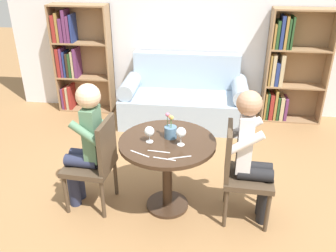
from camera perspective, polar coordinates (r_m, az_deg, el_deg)
ground_plane at (r=3.52m, az=-0.10°, el=-12.63°), size 16.00×16.00×0.00m
back_wall at (r=5.12m, az=3.30°, el=16.69°), size 5.20×0.05×2.70m
round_table at (r=3.20m, az=-0.11°, el=-4.88°), size 0.86×0.86×0.72m
couch at (r=5.00m, az=2.64°, el=4.05°), size 1.72×0.80×0.92m
bookshelf_left at (r=5.45m, az=-14.44°, el=10.54°), size 0.82×0.28×1.55m
bookshelf_right at (r=5.21m, az=18.62°, el=8.55°), size 0.82×0.28×1.55m
chair_left at (r=3.32m, az=-11.45°, el=-5.39°), size 0.45×0.45×0.90m
chair_right at (r=3.19m, az=11.54°, el=-6.89°), size 0.44×0.44×0.90m
person_left at (r=3.27m, az=-13.12°, el=-2.62°), size 0.43×0.36×1.23m
person_right at (r=3.11m, az=13.44°, el=-4.45°), size 0.43×0.35×1.23m
wine_glass_left at (r=3.06m, az=-3.01°, el=-0.94°), size 0.09×0.09×0.15m
wine_glass_right at (r=3.00m, az=2.10°, el=-1.10°), size 0.09×0.09×0.16m
flower_vase at (r=3.14m, az=0.40°, el=-0.74°), size 0.11×0.11×0.24m
knife_left_setting at (r=2.93m, az=-4.55°, el=-4.45°), size 0.17×0.10×0.00m
fork_left_setting at (r=2.86m, az=-0.57°, el=-5.28°), size 0.19×0.04×0.00m
knife_right_setting at (r=2.88m, az=1.94°, el=-5.04°), size 0.18×0.08×0.00m
fork_right_setting at (r=2.96m, az=-1.49°, el=-4.11°), size 0.19×0.03×0.00m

